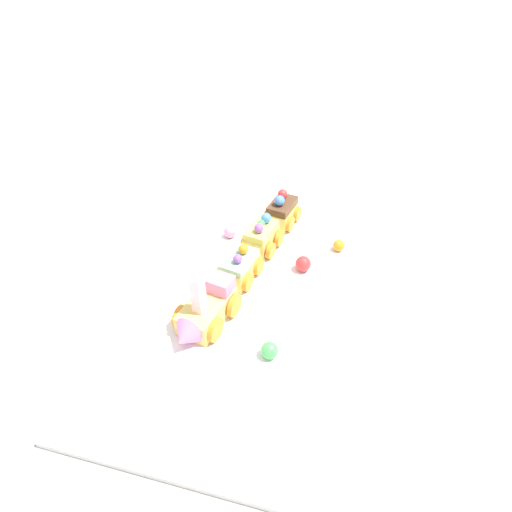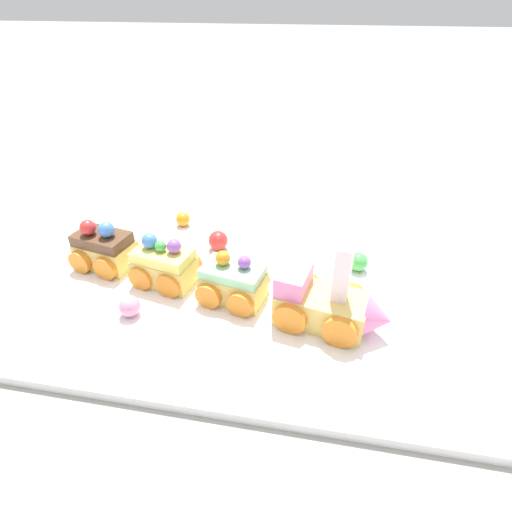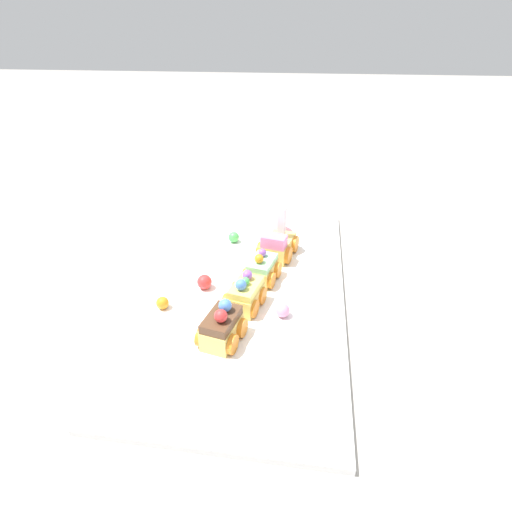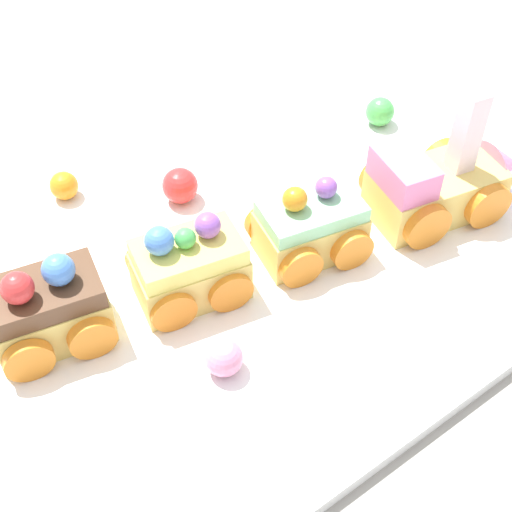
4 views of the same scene
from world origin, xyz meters
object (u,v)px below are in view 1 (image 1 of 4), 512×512
at_px(cake_car_lemon, 262,237).
at_px(gumball_orange, 339,245).
at_px(gumball_green, 270,350).
at_px(gumball_pink, 230,232).
at_px(cake_car_chocolate, 282,212).
at_px(cake_train_locomotive, 204,311).
at_px(gumball_red, 303,264).
at_px(cake_car_mint, 240,267).

distance_m(cake_car_lemon, gumball_orange, 0.15).
distance_m(gumball_green, gumball_pink, 0.31).
bearing_deg(cake_car_chocolate, cake_train_locomotive, 0.06).
relative_size(cake_train_locomotive, gumball_green, 5.17).
distance_m(cake_car_chocolate, gumball_pink, 0.12).
bearing_deg(gumball_pink, cake_train_locomotive, 7.02).
xyz_separation_m(gumball_red, gumball_orange, (-0.08, 0.06, -0.00)).
distance_m(cake_car_mint, gumball_red, 0.12).
relative_size(cake_car_chocolate, gumball_red, 2.92).
distance_m(cake_car_lemon, gumball_green, 0.27).
relative_size(cake_train_locomotive, cake_car_mint, 1.59).
height_order(cake_car_mint, cake_car_lemon, cake_car_lemon).
xyz_separation_m(cake_car_lemon, cake_car_chocolate, (-0.10, 0.02, 0.00)).
height_order(cake_car_mint, gumball_red, cake_car_mint).
distance_m(gumball_red, gumball_pink, 0.18).
height_order(gumball_red, gumball_orange, gumball_red).
height_order(cake_train_locomotive, cake_car_chocolate, cake_train_locomotive).
relative_size(cake_train_locomotive, gumball_red, 4.65).
height_order(cake_car_mint, cake_car_chocolate, cake_car_chocolate).
bearing_deg(gumball_pink, cake_car_mint, 24.83).
height_order(cake_train_locomotive, cake_car_lemon, cake_train_locomotive).
bearing_deg(gumball_orange, gumball_red, -38.01).
bearing_deg(cake_train_locomotive, cake_car_mint, 179.93).
xyz_separation_m(cake_car_chocolate, gumball_orange, (0.07, 0.13, -0.02)).
xyz_separation_m(cake_car_mint, gumball_pink, (-0.12, -0.05, -0.01)).
xyz_separation_m(cake_train_locomotive, cake_car_mint, (-0.12, 0.02, -0.00)).
height_order(cake_car_mint, gumball_orange, cake_car_mint).
xyz_separation_m(cake_car_chocolate, gumball_pink, (0.08, -0.09, -0.01)).
bearing_deg(gumball_green, gumball_red, 175.03).
xyz_separation_m(cake_train_locomotive, gumball_green, (0.04, 0.12, -0.01)).
height_order(cake_car_mint, gumball_green, cake_car_mint).
height_order(cake_car_chocolate, gumball_green, cake_car_chocolate).
bearing_deg(gumball_pink, cake_car_lemon, 75.60).
xyz_separation_m(cake_train_locomotive, gumball_orange, (-0.25, 0.19, -0.01)).
bearing_deg(gumball_orange, cake_train_locomotive, -38.35).
bearing_deg(cake_car_chocolate, gumball_orange, 73.26).
bearing_deg(cake_car_mint, cake_car_lemon, -179.79).
relative_size(cake_car_mint, gumball_green, 3.25).
distance_m(cake_train_locomotive, cake_car_chocolate, 0.32).
distance_m(cake_car_mint, cake_car_chocolate, 0.20).
bearing_deg(gumball_pink, gumball_orange, 92.37).
bearing_deg(gumball_orange, gumball_pink, -87.63).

